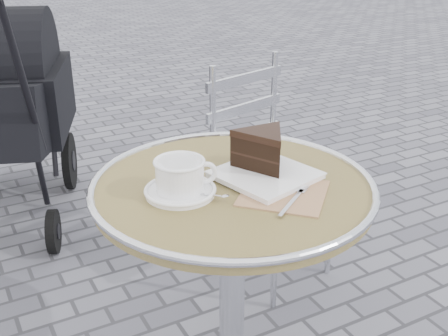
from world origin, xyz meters
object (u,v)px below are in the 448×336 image
bistro_chair (257,146)px  cappuccino_set (181,179)px  baby_stroller (4,116)px  cake_plate_set (264,155)px  cafe_table (232,240)px

bistro_chair → cappuccino_set: bearing=-149.1°
baby_stroller → cappuccino_set: bearing=-61.4°
baby_stroller → cake_plate_set: bearing=-53.1°
cappuccino_set → baby_stroller: 1.57m
cafe_table → cappuccino_set: (-0.14, 0.01, 0.20)m
cake_plate_set → bistro_chair: bearing=44.6°
cappuccino_set → baby_stroller: bearing=111.5°
cafe_table → cake_plate_set: (0.10, 0.01, 0.22)m
cafe_table → cake_plate_set: size_ratio=1.93×
cake_plate_set → bistro_chair: bistro_chair is taller
cappuccino_set → bistro_chair: bistro_chair is taller
cappuccino_set → bistro_chair: (0.58, 0.60, -0.24)m
cafe_table → cake_plate_set: cake_plate_set is taller
cappuccino_set → cake_plate_set: (0.23, 0.00, 0.02)m
cappuccino_set → baby_stroller: size_ratio=0.15×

